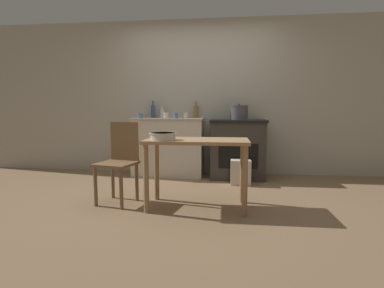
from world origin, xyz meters
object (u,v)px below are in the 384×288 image
object	(u,v)px
stock_pot	(239,112)
bottle_far_left	(196,111)
bottle_left	(153,111)
stove	(237,149)
work_table	(197,151)
cup_center_left	(140,115)
chair	(120,159)
cup_center_right	(166,115)
mixing_bowl_large	(163,136)
bottle_mid_left	(162,113)
cup_center	(176,116)
cup_mid_right	(186,115)
flour_sack	(241,172)

from	to	relation	value
stock_pot	bottle_far_left	size ratio (longest dim) A/B	1.04
bottle_left	stove	bearing A→B (deg)	-8.01
work_table	cup_center_left	xyz separation A→B (m)	(-1.06, 1.50, 0.35)
stove	cup_center_left	distance (m)	1.64
chair	stock_pot	distance (m)	2.09
bottle_far_left	cup_center_right	size ratio (longest dim) A/B	2.97
mixing_bowl_large	bottle_mid_left	distance (m)	1.93
cup_center	cup_mid_right	size ratio (longest dim) A/B	0.93
chair	mixing_bowl_large	world-z (taller)	chair
chair	cup_mid_right	bearing A→B (deg)	81.22
bottle_left	cup_center_left	size ratio (longest dim) A/B	3.43
bottle_far_left	bottle_left	size ratio (longest dim) A/B	0.95
mixing_bowl_large	cup_center_left	xyz separation A→B (m)	(-0.72, 1.62, 0.18)
bottle_left	cup_center_right	bearing A→B (deg)	-42.62
work_table	chair	xyz separation A→B (m)	(-0.91, 0.11, -0.13)
cup_center_left	bottle_far_left	bearing A→B (deg)	17.95
stove	work_table	bearing A→B (deg)	-107.48
cup_mid_right	cup_center_left	bearing A→B (deg)	-176.28
stove	cup_mid_right	xyz separation A→B (m)	(-0.82, -0.00, 0.52)
mixing_bowl_large	stove	bearing A→B (deg)	63.51
mixing_bowl_large	bottle_mid_left	world-z (taller)	bottle_mid_left
cup_center	cup_mid_right	world-z (taller)	cup_mid_right
chair	cup_center_right	world-z (taller)	cup_center_right
bottle_far_left	cup_center_right	world-z (taller)	bottle_far_left
bottle_left	bottle_mid_left	size ratio (longest dim) A/B	1.40
work_table	cup_mid_right	world-z (taller)	cup_mid_right
flour_sack	chair	bearing A→B (deg)	-145.19
stove	work_table	size ratio (longest dim) A/B	0.83
work_table	flour_sack	bearing A→B (deg)	64.62
stove	bottle_left	distance (m)	1.53
stock_pot	cup_center_right	xyz separation A→B (m)	(-1.14, -0.06, -0.05)
bottle_far_left	bottle_left	bearing A→B (deg)	-177.26
stove	cup_center_right	distance (m)	1.24
flour_sack	bottle_far_left	bearing A→B (deg)	136.36
work_table	cup_mid_right	size ratio (longest dim) A/B	12.34
cup_center_right	cup_mid_right	xyz separation A→B (m)	(0.30, 0.05, -0.00)
flour_sack	work_table	bearing A→B (deg)	-115.38
mixing_bowl_large	cup_center_left	bearing A→B (deg)	113.86
stock_pot	cup_mid_right	world-z (taller)	stock_pot
stock_pot	cup_center	world-z (taller)	stock_pot
work_table	mixing_bowl_large	bearing A→B (deg)	-160.52
bottle_far_left	cup_mid_right	world-z (taller)	bottle_far_left
bottle_mid_left	cup_center_left	xyz separation A→B (m)	(-0.30, -0.25, -0.04)
flour_sack	cup_center_left	distance (m)	1.82
bottle_mid_left	cup_center_left	bearing A→B (deg)	-140.44
bottle_left	cup_center	size ratio (longest dim) A/B	3.45
stove	cup_center_right	xyz separation A→B (m)	(-1.13, -0.05, 0.52)
mixing_bowl_large	bottle_mid_left	bearing A→B (deg)	102.67
mixing_bowl_large	chair	bearing A→B (deg)	157.81
cup_center_left	chair	bearing A→B (deg)	-83.57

